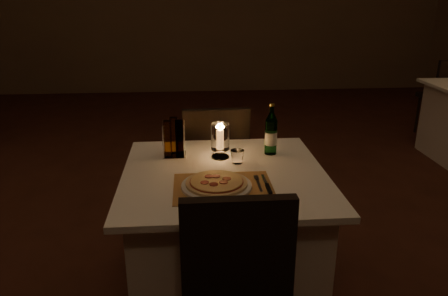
{
  "coord_description": "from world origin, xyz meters",
  "views": [
    {
      "loc": [
        -0.12,
        -2.25,
        1.58
      ],
      "look_at": [
        0.04,
        -0.25,
        0.86
      ],
      "focal_mm": 35.0,
      "sensor_mm": 36.0,
      "label": 1
    }
  ],
  "objects": [
    {
      "name": "knife",
      "position": [
        0.22,
        -0.48,
        0.75
      ],
      "size": [
        0.02,
        0.22,
        0.01
      ],
      "color": "black",
      "rests_on": "placemat"
    },
    {
      "name": "chair_far",
      "position": [
        0.04,
        0.44,
        0.55
      ],
      "size": [
        0.42,
        0.42,
        0.9
      ],
      "color": "black",
      "rests_on": "ground"
    },
    {
      "name": "fork",
      "position": [
        0.18,
        -0.42,
        0.75
      ],
      "size": [
        0.02,
        0.18,
        0.0
      ],
      "color": "silver",
      "rests_on": "placemat"
    },
    {
      "name": "placemat",
      "position": [
        0.02,
        -0.45,
        0.74
      ],
      "size": [
        0.45,
        0.34,
        0.0
      ],
      "primitive_type": "cube",
      "color": "#B1773D",
      "rests_on": "main_table"
    },
    {
      "name": "tumbler",
      "position": [
        0.12,
        -0.15,
        0.78
      ],
      "size": [
        0.07,
        0.07,
        0.07
      ],
      "primitive_type": null,
      "color": "white",
      "rests_on": "main_table"
    },
    {
      "name": "pizza",
      "position": [
        -0.01,
        -0.45,
        0.77
      ],
      "size": [
        0.28,
        0.28,
        0.02
      ],
      "color": "#D8B77F",
      "rests_on": "plate"
    },
    {
      "name": "plate",
      "position": [
        -0.01,
        -0.45,
        0.75
      ],
      "size": [
        0.32,
        0.32,
        0.01
      ],
      "primitive_type": "cylinder",
      "color": "white",
      "rests_on": "placemat"
    },
    {
      "name": "cruet_caddy",
      "position": [
        -0.21,
        -0.03,
        0.84
      ],
      "size": [
        0.12,
        0.12,
        0.21
      ],
      "color": "white",
      "rests_on": "main_table"
    },
    {
      "name": "hurricane_candle",
      "position": [
        0.03,
        -0.07,
        0.85
      ],
      "size": [
        0.1,
        0.1,
        0.19
      ],
      "color": "white",
      "rests_on": "main_table"
    },
    {
      "name": "water_bottle",
      "position": [
        0.31,
        -0.03,
        0.85
      ],
      "size": [
        0.07,
        0.07,
        0.28
      ],
      "color": "#59A55D",
      "rests_on": "main_table"
    },
    {
      "name": "floor",
      "position": [
        0.0,
        0.0,
        -0.01
      ],
      "size": [
        8.0,
        10.0,
        0.02
      ],
      "primitive_type": "cube",
      "color": "#472016",
      "rests_on": "ground"
    },
    {
      "name": "neighbor_chair_rb",
      "position": [
        2.72,
        2.25,
        0.55
      ],
      "size": [
        0.42,
        0.42,
        0.9
      ],
      "color": "black",
      "rests_on": "ground"
    },
    {
      "name": "main_table",
      "position": [
        0.04,
        -0.27,
        0.37
      ],
      "size": [
        1.0,
        1.0,
        0.74
      ],
      "color": "white",
      "rests_on": "ground"
    }
  ]
}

